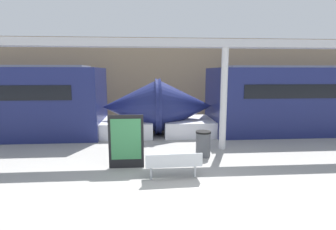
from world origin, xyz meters
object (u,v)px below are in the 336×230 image
Objects in this scene: train_left at (322,101)px; poster_board at (126,141)px; support_column_near at (224,100)px; trash_bin at (203,144)px; bench_near at (174,163)px.

poster_board is (-9.20, -4.45, -0.68)m from train_left.
train_left is 4.29× the size of support_column_near.
bench_near is at bearing -122.59° from trash_bin.
train_left is 18.15× the size of trash_bin.
trash_bin is at bearing 19.81° from poster_board.
poster_board is at bearing -160.19° from trash_bin.
bench_near is 0.94× the size of poster_board.
support_column_near is (3.49, 1.78, 1.06)m from poster_board.
poster_board reaches higher than bench_near.
bench_near is at bearing -145.37° from train_left.
support_column_near reaches higher than poster_board.
trash_bin is at bearing 54.69° from bench_near.
train_left is 6.32m from support_column_near.
train_left is 10.24m from poster_board.
support_column_near is at bearing -154.98° from train_left.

